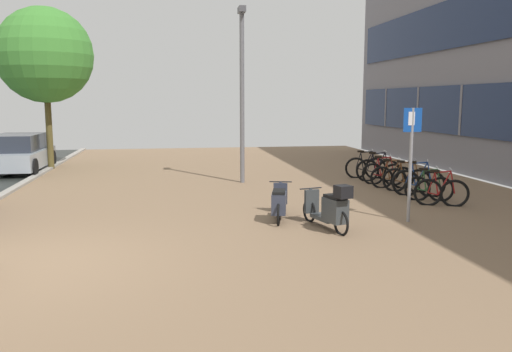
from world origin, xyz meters
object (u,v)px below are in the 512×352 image
(bicycle_rack_00, at_px, (441,192))
(bicycle_rack_01, at_px, (429,188))
(street_tree, at_px, (45,55))
(scooter_mid, at_px, (331,208))
(bicycle_rack_05, at_px, (383,174))
(scooter_near, at_px, (279,203))
(bicycle_rack_04, at_px, (392,177))
(lamp_post, at_px, (242,86))
(bicycle_rack_03, at_px, (407,180))
(bicycle_rack_06, at_px, (378,170))
(bicycle_rack_07, at_px, (366,168))
(bicycle_rack_02, at_px, (418,183))
(parked_car_far, at_px, (18,154))
(parking_sign, at_px, (411,152))

(bicycle_rack_00, relative_size, bicycle_rack_01, 1.04)
(street_tree, bearing_deg, scooter_mid, -54.75)
(bicycle_rack_05, xyz_separation_m, scooter_near, (-4.16, -4.17, 0.04))
(bicycle_rack_04, height_order, lamp_post, lamp_post)
(bicycle_rack_03, bearing_deg, bicycle_rack_06, 91.04)
(bicycle_rack_04, xyz_separation_m, street_tree, (-10.95, 6.22, 3.88))
(bicycle_rack_07, bearing_deg, bicycle_rack_02, -86.40)
(bicycle_rack_02, relative_size, bicycle_rack_07, 0.98)
(bicycle_rack_00, xyz_separation_m, bicycle_rack_05, (-0.09, 3.33, -0.00))
(scooter_mid, bearing_deg, bicycle_rack_00, 28.98)
(scooter_mid, distance_m, street_tree, 13.73)
(scooter_near, relative_size, street_tree, 0.30)
(bicycle_rack_06, xyz_separation_m, parked_car_far, (-12.05, 4.32, 0.30))
(bicycle_rack_04, bearing_deg, scooter_near, -139.88)
(bicycle_rack_05, xyz_separation_m, bicycle_rack_06, (0.10, 0.67, 0.02))
(bicycle_rack_00, distance_m, parking_sign, 2.43)
(bicycle_rack_05, bearing_deg, parked_car_far, 157.36)
(bicycle_rack_03, height_order, street_tree, street_tree)
(scooter_mid, xyz_separation_m, street_tree, (-7.62, 10.78, 3.77))
(bicycle_rack_04, distance_m, scooter_mid, 5.65)
(bicycle_rack_06, bearing_deg, parking_sign, -105.98)
(bicycle_rack_00, bearing_deg, bicycle_rack_07, 91.74)
(bicycle_rack_03, height_order, parking_sign, parking_sign)
(bicycle_rack_00, distance_m, bicycle_rack_06, 4.00)
(bicycle_rack_04, height_order, bicycle_rack_05, bicycle_rack_05)
(bicycle_rack_05, height_order, scooter_mid, scooter_mid)
(scooter_near, bearing_deg, bicycle_rack_06, 48.62)
(bicycle_rack_01, height_order, scooter_near, bicycle_rack_01)
(scooter_near, bearing_deg, street_tree, 124.96)
(bicycle_rack_07, distance_m, lamp_post, 4.97)
(bicycle_rack_00, relative_size, scooter_mid, 0.74)
(parked_car_far, bearing_deg, bicycle_rack_06, -19.73)
(bicycle_rack_04, xyz_separation_m, parking_sign, (-1.46, -4.12, 1.17))
(bicycle_rack_01, height_order, bicycle_rack_07, bicycle_rack_07)
(bicycle_rack_01, bearing_deg, street_tree, 143.42)
(bicycle_rack_01, relative_size, bicycle_rack_03, 0.99)
(bicycle_rack_07, relative_size, street_tree, 0.22)
(street_tree, bearing_deg, parking_sign, -47.45)
(bicycle_rack_01, height_order, bicycle_rack_04, bicycle_rack_04)
(bicycle_rack_03, relative_size, parking_sign, 0.50)
(bicycle_rack_02, xyz_separation_m, scooter_mid, (-3.50, -3.23, 0.09))
(lamp_post, bearing_deg, bicycle_rack_02, -35.17)
(lamp_post, relative_size, street_tree, 0.90)
(bicycle_rack_02, bearing_deg, parking_sign, -120.15)
(bicycle_rack_06, bearing_deg, scooter_mid, -120.23)
(bicycle_rack_01, bearing_deg, bicycle_rack_02, 86.57)
(bicycle_rack_02, distance_m, lamp_post, 6.00)
(bicycle_rack_00, bearing_deg, bicycle_rack_05, 91.48)
(bicycle_rack_03, distance_m, bicycle_rack_06, 2.00)
(bicycle_rack_02, bearing_deg, scooter_mid, -137.25)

